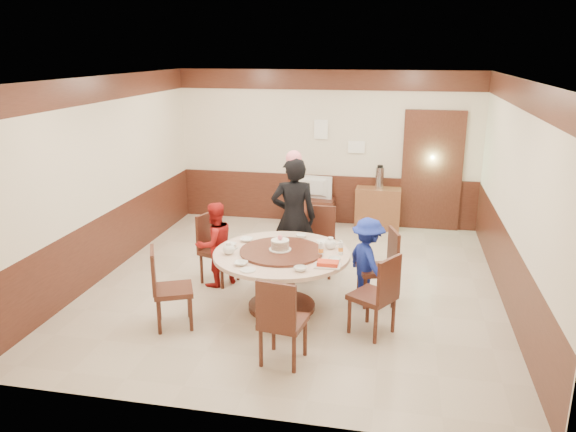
% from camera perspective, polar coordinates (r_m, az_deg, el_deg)
% --- Properties ---
extents(room, '(6.00, 6.04, 2.84)m').
position_cam_1_polar(room, '(7.56, 0.92, 0.71)').
color(room, '#C2B19B').
rests_on(room, ground).
extents(banquet_table, '(1.68, 1.68, 0.78)m').
position_cam_1_polar(banquet_table, '(6.99, -0.65, -5.38)').
color(banquet_table, '#431E15').
rests_on(banquet_table, ground).
extents(chair_0, '(0.56, 0.55, 0.97)m').
position_cam_1_polar(chair_0, '(7.33, 9.09, -6.44)').
color(chair_0, '#431E15').
rests_on(chair_0, ground).
extents(chair_1, '(0.44, 0.45, 0.97)m').
position_cam_1_polar(chair_1, '(8.16, 3.15, -3.80)').
color(chair_1, '#431E15').
rests_on(chair_1, ground).
extents(chair_2, '(0.57, 0.56, 0.97)m').
position_cam_1_polar(chair_2, '(7.93, -7.10, -4.54)').
color(chair_2, '#431E15').
rests_on(chair_2, ground).
extents(chair_3, '(0.59, 0.58, 0.97)m').
position_cam_1_polar(chair_3, '(6.79, -11.70, -8.53)').
color(chair_3, '#431E15').
rests_on(chair_3, ground).
extents(chair_4, '(0.50, 0.51, 0.97)m').
position_cam_1_polar(chair_4, '(5.93, -0.56, -12.04)').
color(chair_4, '#431E15').
rests_on(chair_4, ground).
extents(chair_5, '(0.61, 0.61, 0.97)m').
position_cam_1_polar(chair_5, '(6.56, 8.68, -9.30)').
color(chair_5, '#431E15').
rests_on(chair_5, ground).
extents(person_standing, '(0.71, 0.54, 1.74)m').
position_cam_1_polar(person_standing, '(7.88, 0.58, -0.21)').
color(person_standing, black).
rests_on(person_standing, ground).
extents(person_red, '(0.71, 0.72, 1.18)m').
position_cam_1_polar(person_red, '(7.73, -7.43, -2.87)').
color(person_red, '#A71816').
rests_on(person_red, ground).
extents(person_blue, '(0.77, 0.85, 1.14)m').
position_cam_1_polar(person_blue, '(7.18, 8.09, -4.63)').
color(person_blue, navy).
rests_on(person_blue, ground).
extents(birthday_cake, '(0.28, 0.28, 0.19)m').
position_cam_1_polar(birthday_cake, '(6.89, -0.81, -2.93)').
color(birthday_cake, white).
rests_on(birthday_cake, banquet_table).
extents(teapot_left, '(0.17, 0.15, 0.13)m').
position_cam_1_polar(teapot_left, '(6.88, -6.04, -3.37)').
color(teapot_left, white).
rests_on(teapot_left, banquet_table).
extents(teapot_right, '(0.17, 0.15, 0.13)m').
position_cam_1_polar(teapot_right, '(7.04, 4.33, -2.85)').
color(teapot_right, white).
rests_on(teapot_right, banquet_table).
extents(bowl_0, '(0.17, 0.17, 0.04)m').
position_cam_1_polar(bowl_0, '(7.31, -4.22, -2.42)').
color(bowl_0, white).
rests_on(bowl_0, banquet_table).
extents(bowl_1, '(0.15, 0.15, 0.05)m').
position_cam_1_polar(bowl_1, '(6.35, 1.26, -5.39)').
color(bowl_1, white).
rests_on(bowl_1, banquet_table).
extents(bowl_2, '(0.16, 0.16, 0.04)m').
position_cam_1_polar(bowl_2, '(6.54, -4.79, -4.81)').
color(bowl_2, white).
rests_on(bowl_2, banquet_table).
extents(bowl_3, '(0.15, 0.15, 0.05)m').
position_cam_1_polar(bowl_3, '(6.64, 4.75, -4.43)').
color(bowl_3, white).
rests_on(bowl_3, banquet_table).
extents(bowl_4, '(0.14, 0.14, 0.04)m').
position_cam_1_polar(bowl_4, '(7.16, -5.84, -2.92)').
color(bowl_4, white).
rests_on(bowl_4, banquet_table).
extents(bowl_5, '(0.14, 0.14, 0.04)m').
position_cam_1_polar(bowl_5, '(7.44, 1.35, -2.03)').
color(bowl_5, white).
rests_on(bowl_5, banquet_table).
extents(saucer_near, '(0.18, 0.18, 0.01)m').
position_cam_1_polar(saucer_near, '(6.38, -4.09, -5.49)').
color(saucer_near, white).
rests_on(saucer_near, banquet_table).
extents(saucer_far, '(0.18, 0.18, 0.01)m').
position_cam_1_polar(saucer_far, '(7.30, 3.62, -2.57)').
color(saucer_far, white).
rests_on(saucer_far, banquet_table).
extents(shrimp_platter, '(0.30, 0.20, 0.06)m').
position_cam_1_polar(shrimp_platter, '(6.48, 4.07, -4.91)').
color(shrimp_platter, white).
rests_on(shrimp_platter, banquet_table).
extents(bottle_0, '(0.06, 0.06, 0.16)m').
position_cam_1_polar(bottle_0, '(6.78, 3.37, -3.43)').
color(bottle_0, white).
rests_on(bottle_0, banquet_table).
extents(bottle_1, '(0.06, 0.06, 0.16)m').
position_cam_1_polar(bottle_1, '(6.84, 5.37, -3.30)').
color(bottle_1, white).
rests_on(bottle_1, banquet_table).
extents(tv_stand, '(0.85, 0.45, 0.50)m').
position_cam_1_polar(tv_stand, '(10.42, 2.37, 0.44)').
color(tv_stand, '#431E15').
rests_on(tv_stand, ground).
extents(television, '(0.74, 0.20, 0.42)m').
position_cam_1_polar(television, '(10.30, 2.40, 2.91)').
color(television, gray).
rests_on(television, tv_stand).
extents(side_cabinet, '(0.80, 0.40, 0.75)m').
position_cam_1_polar(side_cabinet, '(10.30, 9.09, 0.78)').
color(side_cabinet, brown).
rests_on(side_cabinet, ground).
extents(thermos, '(0.15, 0.15, 0.38)m').
position_cam_1_polar(thermos, '(10.16, 9.29, 3.84)').
color(thermos, silver).
rests_on(thermos, side_cabinet).
extents(notice_left, '(0.25, 0.00, 0.35)m').
position_cam_1_polar(notice_left, '(10.28, 3.37, 8.77)').
color(notice_left, white).
rests_on(notice_left, room).
extents(notice_right, '(0.30, 0.00, 0.22)m').
position_cam_1_polar(notice_right, '(10.26, 6.96, 6.96)').
color(notice_right, white).
rests_on(notice_right, room).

